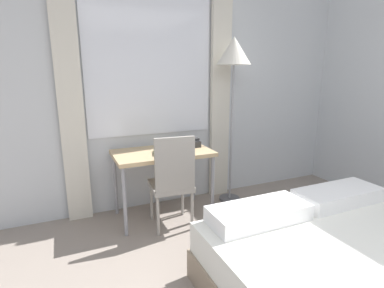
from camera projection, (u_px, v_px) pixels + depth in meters
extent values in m
cube|color=silver|center=(169.00, 89.00, 3.40)|extent=(5.58, 0.05, 2.70)
cube|color=white|center=(151.00, 66.00, 3.23)|extent=(1.40, 0.01, 1.50)
cube|color=beige|center=(70.00, 97.00, 2.93)|extent=(0.24, 0.06, 2.60)
cube|color=beige|center=(220.00, 92.00, 3.59)|extent=(0.24, 0.06, 2.60)
cube|color=tan|center=(163.00, 153.00, 3.13)|extent=(1.01, 0.59, 0.04)
cylinder|color=gray|center=(125.00, 202.00, 2.81)|extent=(0.04, 0.04, 0.69)
cylinder|color=gray|center=(213.00, 187.00, 3.17)|extent=(0.04, 0.04, 0.69)
cylinder|color=gray|center=(115.00, 184.00, 3.26)|extent=(0.04, 0.04, 0.69)
cylinder|color=gray|center=(193.00, 173.00, 3.62)|extent=(0.04, 0.04, 0.69)
cube|color=gray|center=(171.00, 186.00, 3.00)|extent=(0.44, 0.44, 0.05)
cube|color=gray|center=(175.00, 164.00, 2.77)|extent=(0.38, 0.07, 0.51)
cylinder|color=gray|center=(158.00, 216.00, 2.84)|extent=(0.03, 0.03, 0.40)
cylinder|color=gray|center=(192.00, 211.00, 2.95)|extent=(0.03, 0.03, 0.40)
cylinder|color=gray|center=(151.00, 202.00, 3.16)|extent=(0.03, 0.03, 0.40)
cylinder|color=gray|center=(182.00, 198.00, 3.26)|extent=(0.03, 0.03, 0.40)
cube|color=white|center=(259.00, 213.00, 2.21)|extent=(0.75, 0.32, 0.12)
cube|color=white|center=(338.00, 195.00, 2.52)|extent=(0.75, 0.32, 0.12)
cylinder|color=#4C4C51|center=(229.00, 198.00, 3.69)|extent=(0.25, 0.25, 0.03)
cylinder|color=gray|center=(231.00, 135.00, 3.50)|extent=(0.02, 0.02, 1.58)
cone|color=silver|center=(234.00, 51.00, 3.28)|extent=(0.38, 0.38, 0.30)
cube|color=#2D2D2D|center=(193.00, 143.00, 3.33)|extent=(0.11, 0.19, 0.06)
cube|color=#2D2D2D|center=(193.00, 139.00, 3.32)|extent=(0.13, 0.07, 0.02)
cube|color=#33664C|center=(164.00, 152.00, 3.04)|extent=(0.26, 0.25, 0.02)
cube|color=white|center=(164.00, 152.00, 3.04)|extent=(0.24, 0.24, 0.01)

